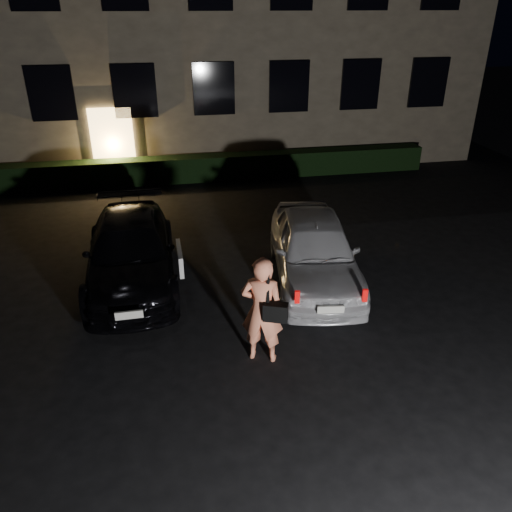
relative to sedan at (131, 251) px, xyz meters
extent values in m
plane|color=black|center=(2.74, -3.72, -0.68)|extent=(80.00, 80.00, 0.00)
cube|color=#F5C26D|center=(-0.76, 7.22, 0.57)|extent=(1.40, 0.10, 2.50)
cube|color=black|center=(-2.46, 7.22, 2.32)|extent=(1.40, 0.10, 1.70)
cube|color=black|center=(0.14, 7.22, 2.32)|extent=(1.40, 0.10, 1.70)
cube|color=black|center=(2.74, 7.22, 2.32)|extent=(1.40, 0.10, 1.70)
cube|color=black|center=(5.34, 7.22, 2.32)|extent=(1.40, 0.10, 1.70)
cube|color=black|center=(7.94, 7.22, 2.32)|extent=(1.40, 0.10, 1.70)
cube|color=black|center=(10.54, 7.22, 2.32)|extent=(1.40, 0.10, 1.70)
cube|color=black|center=(2.74, 6.78, -0.26)|extent=(15.00, 0.70, 0.85)
imported|color=black|center=(0.00, 0.00, 0.00)|extent=(1.98, 4.72, 1.36)
cube|color=white|center=(1.04, -0.85, 0.16)|extent=(0.10, 0.98, 0.45)
cube|color=silver|center=(0.03, -2.43, -0.09)|extent=(0.50, 0.05, 0.15)
imported|color=silver|center=(3.97, -0.77, 0.06)|extent=(2.37, 4.58, 1.49)
cube|color=red|center=(3.05, -2.74, 0.13)|extent=(0.10, 0.07, 0.25)
cube|color=red|center=(4.28, -2.92, 0.13)|extent=(0.10, 0.07, 0.25)
cube|color=silver|center=(3.66, -2.89, -0.12)|extent=(0.50, 0.12, 0.15)
imported|color=#FF8E67|center=(2.29, -3.30, 0.31)|extent=(0.84, 0.70, 1.98)
cube|color=black|center=(2.47, -3.52, 0.38)|extent=(0.44, 0.31, 0.31)
cube|color=black|center=(2.36, -3.43, 0.83)|extent=(0.07, 0.08, 0.61)
camera|label=1|loc=(0.87, -10.19, 4.90)|focal=35.00mm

